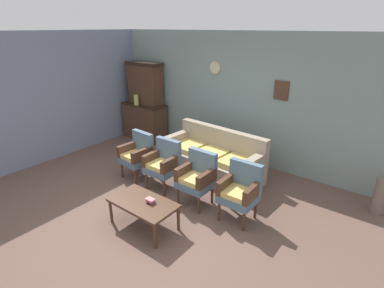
% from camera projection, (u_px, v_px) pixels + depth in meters
% --- Properties ---
extents(ground_plane, '(7.68, 7.68, 0.00)m').
position_uv_depth(ground_plane, '(154.00, 210.00, 4.78)').
color(ground_plane, brown).
extents(wall_back_with_decor, '(6.40, 0.09, 2.70)m').
position_uv_depth(wall_back_with_decor, '(239.00, 99.00, 6.21)').
color(wall_back_with_decor, gray).
rests_on(wall_back_with_decor, ground).
extents(wall_left_side, '(0.06, 5.20, 2.70)m').
position_uv_depth(wall_left_side, '(39.00, 100.00, 6.12)').
color(wall_left_side, slate).
rests_on(wall_left_side, ground).
extents(side_cabinet, '(1.16, 0.55, 0.93)m').
position_uv_depth(side_cabinet, '(145.00, 121.00, 7.69)').
color(side_cabinet, '#472D1E').
rests_on(side_cabinet, ground).
extents(cabinet_upper_hutch, '(0.99, 0.38, 1.03)m').
position_uv_depth(cabinet_upper_hutch, '(145.00, 83.00, 7.39)').
color(cabinet_upper_hutch, '#472D1E').
rests_on(cabinet_upper_hutch, side_cabinet).
extents(vase_on_cabinet, '(0.12, 0.12, 0.26)m').
position_uv_depth(vase_on_cabinet, '(136.00, 100.00, 7.38)').
color(vase_on_cabinet, '#A8B360').
rests_on(vase_on_cabinet, side_cabinet).
extents(floral_couch, '(2.07, 0.94, 0.90)m').
position_uv_depth(floral_couch, '(213.00, 159.00, 5.84)').
color(floral_couch, gray).
rests_on(floral_couch, ground).
extents(armchair_by_doorway, '(0.56, 0.53, 0.90)m').
position_uv_depth(armchair_by_doorway, '(137.00, 153.00, 5.67)').
color(armchair_by_doorway, slate).
rests_on(armchair_by_doorway, ground).
extents(armchair_row_middle, '(0.53, 0.50, 0.90)m').
position_uv_depth(armchair_row_middle, '(163.00, 162.00, 5.30)').
color(armchair_row_middle, slate).
rests_on(armchair_row_middle, ground).
extents(armchair_near_cabinet, '(0.52, 0.49, 0.90)m').
position_uv_depth(armchair_near_cabinet, '(197.00, 176.00, 4.82)').
color(armchair_near_cabinet, slate).
rests_on(armchair_near_cabinet, ground).
extents(armchair_near_couch_end, '(0.53, 0.50, 0.90)m').
position_uv_depth(armchair_near_couch_end, '(240.00, 190.00, 4.42)').
color(armchair_near_couch_end, slate).
rests_on(armchair_near_couch_end, ground).
extents(coffee_table, '(1.00, 0.56, 0.42)m').
position_uv_depth(coffee_table, '(143.00, 204.00, 4.28)').
color(coffee_table, '#472D1E').
rests_on(coffee_table, ground).
extents(book_stack_on_table, '(0.14, 0.11, 0.06)m').
position_uv_depth(book_stack_on_table, '(151.00, 200.00, 4.23)').
color(book_stack_on_table, '#8D62A3').
rests_on(book_stack_on_table, coffee_table).
extents(floor_vase_by_wall, '(0.21, 0.21, 0.61)m').
position_uv_depth(floor_vase_by_wall, '(380.00, 196.00, 4.63)').
color(floor_vase_by_wall, '#715C56').
rests_on(floor_vase_by_wall, ground).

